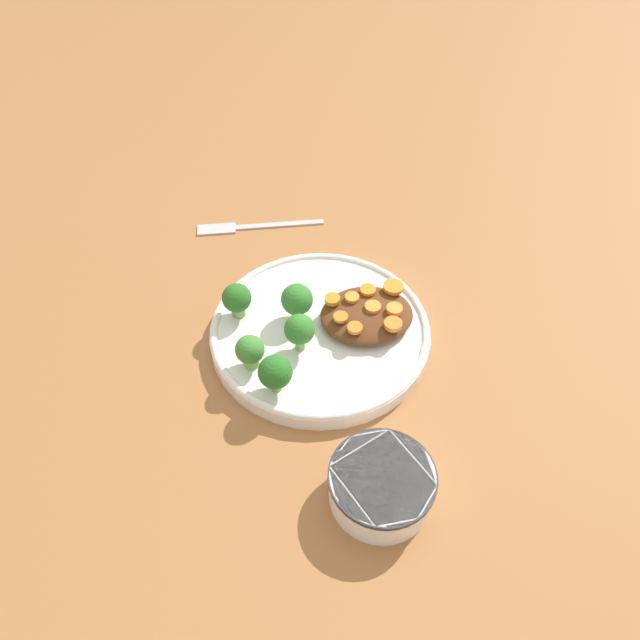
# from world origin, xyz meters

# --- Properties ---
(ground_plane) EXTENTS (4.00, 4.00, 0.00)m
(ground_plane) POSITION_xyz_m (0.00, 0.00, 0.00)
(ground_plane) COLOR #9E6638
(plate) EXTENTS (0.29, 0.29, 0.03)m
(plate) POSITION_xyz_m (0.00, 0.00, 0.01)
(plate) COLOR white
(plate) RESTS_ON ground_plane
(dip_bowl) EXTENTS (0.11, 0.11, 0.05)m
(dip_bowl) POSITION_xyz_m (0.02, -0.23, 0.03)
(dip_bowl) COLOR white
(dip_bowl) RESTS_ON ground_plane
(stew_mound) EXTENTS (0.12, 0.10, 0.02)m
(stew_mound) POSITION_xyz_m (0.06, -0.00, 0.03)
(stew_mound) COLOR #5B3319
(stew_mound) RESTS_ON plate
(broccoli_floret_0) EXTENTS (0.04, 0.04, 0.05)m
(broccoli_floret_0) POSITION_xyz_m (-0.10, 0.05, 0.05)
(broccoli_floret_0) COLOR #7FA85B
(broccoli_floret_0) RESTS_ON plate
(broccoli_floret_1) EXTENTS (0.04, 0.04, 0.05)m
(broccoli_floret_1) POSITION_xyz_m (-0.03, -0.03, 0.05)
(broccoli_floret_1) COLOR #7FA85B
(broccoli_floret_1) RESTS_ON plate
(broccoli_floret_2) EXTENTS (0.04, 0.04, 0.05)m
(broccoli_floret_2) POSITION_xyz_m (-0.07, -0.09, 0.05)
(broccoli_floret_2) COLOR #759E51
(broccoli_floret_2) RESTS_ON plate
(broccoli_floret_3) EXTENTS (0.04, 0.04, 0.05)m
(broccoli_floret_3) POSITION_xyz_m (-0.03, 0.02, 0.05)
(broccoli_floret_3) COLOR #7FA85B
(broccoli_floret_3) RESTS_ON plate
(broccoli_floret_4) EXTENTS (0.04, 0.04, 0.05)m
(broccoli_floret_4) POSITION_xyz_m (-0.10, -0.04, 0.05)
(broccoli_floret_4) COLOR #7FA85B
(broccoli_floret_4) RESTS_ON plate
(carrot_slice_0) EXTENTS (0.02, 0.02, 0.01)m
(carrot_slice_0) POSITION_xyz_m (0.02, 0.02, 0.05)
(carrot_slice_0) COLOR orange
(carrot_slice_0) RESTS_ON stew_mound
(carrot_slice_1) EXTENTS (0.02, 0.02, 0.01)m
(carrot_slice_1) POSITION_xyz_m (0.04, -0.03, 0.05)
(carrot_slice_1) COLOR orange
(carrot_slice_1) RESTS_ON stew_mound
(carrot_slice_2) EXTENTS (0.02, 0.02, 0.01)m
(carrot_slice_2) POSITION_xyz_m (0.10, -0.01, 0.05)
(carrot_slice_2) COLOR orange
(carrot_slice_2) RESTS_ON stew_mound
(carrot_slice_3) EXTENTS (0.02, 0.02, 0.01)m
(carrot_slice_3) POSITION_xyz_m (0.07, -0.00, 0.05)
(carrot_slice_3) COLOR orange
(carrot_slice_3) RESTS_ON stew_mound
(carrot_slice_4) EXTENTS (0.03, 0.03, 0.01)m
(carrot_slice_4) POSITION_xyz_m (0.11, 0.03, 0.05)
(carrot_slice_4) COLOR orange
(carrot_slice_4) RESTS_ON stew_mound
(carrot_slice_5) EXTENTS (0.02, 0.02, 0.00)m
(carrot_slice_5) POSITION_xyz_m (0.05, 0.02, 0.05)
(carrot_slice_5) COLOR orange
(carrot_slice_5) RESTS_ON stew_mound
(carrot_slice_6) EXTENTS (0.02, 0.02, 0.00)m
(carrot_slice_6) POSITION_xyz_m (0.07, 0.03, 0.05)
(carrot_slice_6) COLOR orange
(carrot_slice_6) RESTS_ON stew_mound
(carrot_slice_7) EXTENTS (0.02, 0.02, 0.00)m
(carrot_slice_7) POSITION_xyz_m (0.03, -0.01, 0.05)
(carrot_slice_7) COLOR orange
(carrot_slice_7) RESTS_ON stew_mound
(carrot_slice_8) EXTENTS (0.02, 0.02, 0.01)m
(carrot_slice_8) POSITION_xyz_m (0.09, -0.03, 0.05)
(carrot_slice_8) COLOR orange
(carrot_slice_8) RESTS_ON stew_mound
(fork) EXTENTS (0.20, 0.03, 0.01)m
(fork) POSITION_xyz_m (-0.07, 0.25, 0.00)
(fork) COLOR #B8B8B8
(fork) RESTS_ON ground_plane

